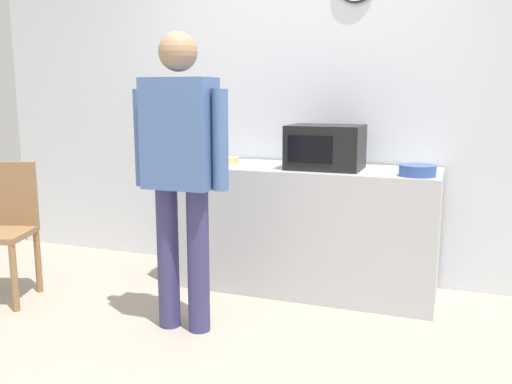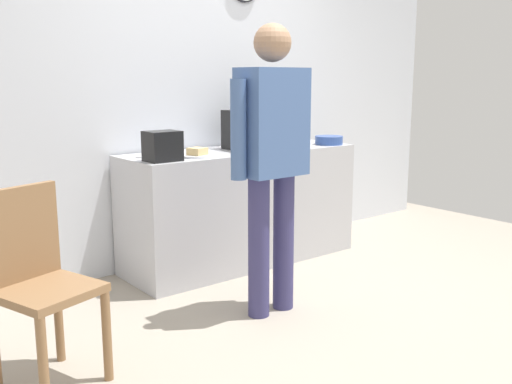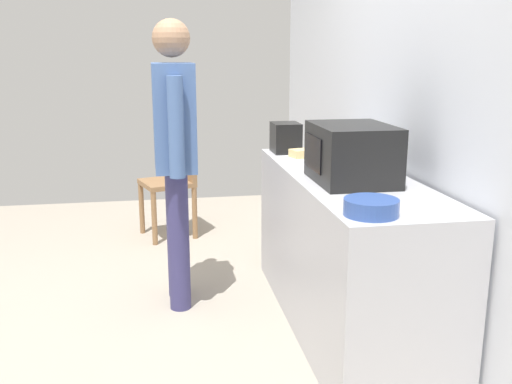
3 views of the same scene
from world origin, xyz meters
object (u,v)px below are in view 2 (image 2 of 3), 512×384
object	(u,v)px
salad_bowl	(329,140)
person_standing	(272,149)
microwave	(261,129)
spoon_utensil	(148,157)
wooden_chair	(37,277)
fork_utensil	(209,147)
sandwich_plate	(197,154)
toaster	(163,146)

from	to	relation	value
salad_bowl	person_standing	distance (m)	1.48
microwave	salad_bowl	distance (m)	0.65
spoon_utensil	wooden_chair	world-z (taller)	wooden_chair
fork_utensil	spoon_utensil	size ratio (longest dim) A/B	1.00
fork_utensil	person_standing	xyz separation A→B (m)	(-0.35, -1.18, 0.12)
sandwich_plate	fork_utensil	xyz separation A→B (m)	(0.37, 0.40, -0.02)
fork_utensil	person_standing	world-z (taller)	person_standing
spoon_utensil	microwave	bearing A→B (deg)	-3.96
microwave	person_standing	bearing A→B (deg)	-125.83
sandwich_plate	spoon_utensil	world-z (taller)	sandwich_plate
microwave	sandwich_plate	bearing A→B (deg)	-170.85
fork_utensil	microwave	bearing A→B (deg)	-45.12
microwave	spoon_utensil	bearing A→B (deg)	176.04
microwave	salad_bowl	world-z (taller)	microwave
fork_utensil	wooden_chair	size ratio (longest dim) A/B	0.18
sandwich_plate	spoon_utensil	size ratio (longest dim) A/B	1.34
sandwich_plate	person_standing	world-z (taller)	person_standing
microwave	person_standing	world-z (taller)	person_standing
sandwich_plate	person_standing	distance (m)	0.79
wooden_chair	salad_bowl	bearing A→B (deg)	15.27
toaster	fork_utensil	world-z (taller)	toaster
sandwich_plate	salad_bowl	world-z (taller)	salad_bowl
sandwich_plate	person_standing	xyz separation A→B (m)	(0.02, -0.78, 0.11)
salad_bowl	spoon_utensil	xyz separation A→B (m)	(-1.58, 0.19, -0.03)
salad_bowl	person_standing	xyz separation A→B (m)	(-1.26, -0.76, 0.09)
toaster	fork_utensil	distance (m)	0.79
salad_bowl	toaster	distance (m)	1.58
sandwich_plate	spoon_utensil	distance (m)	0.34
sandwich_plate	salad_bowl	size ratio (longest dim) A/B	0.99
wooden_chair	microwave	bearing A→B (deg)	22.70
salad_bowl	wooden_chair	world-z (taller)	salad_bowl
fork_utensil	spoon_utensil	distance (m)	0.70
toaster	wooden_chair	distance (m)	1.39
person_standing	wooden_chair	xyz separation A→B (m)	(-1.40, 0.03, -0.50)
salad_bowl	toaster	bearing A→B (deg)	-179.69
fork_utensil	spoon_utensil	world-z (taller)	same
spoon_utensil	person_standing	world-z (taller)	person_standing
toaster	spoon_utensil	bearing A→B (deg)	90.97
toaster	wooden_chair	size ratio (longest dim) A/B	0.23
toaster	spoon_utensil	size ratio (longest dim) A/B	1.29
microwave	fork_utensil	world-z (taller)	microwave
salad_bowl	spoon_utensil	world-z (taller)	salad_bowl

